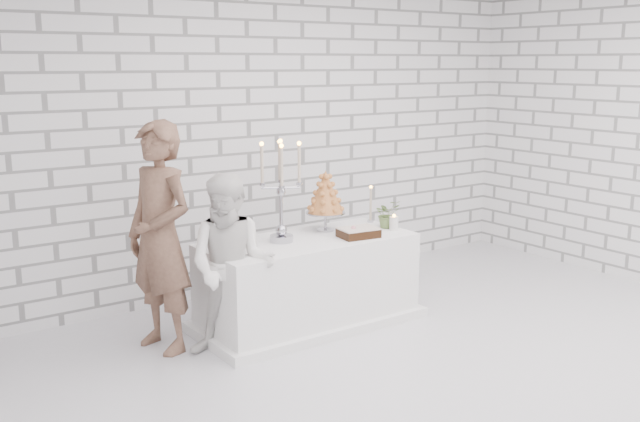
% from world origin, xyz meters
% --- Properties ---
extents(ground, '(6.00, 5.00, 0.01)m').
position_xyz_m(ground, '(0.00, 0.00, 0.00)').
color(ground, silver).
rests_on(ground, ground).
extents(wall_back, '(6.00, 0.01, 3.00)m').
position_xyz_m(wall_back, '(0.00, 2.50, 1.50)').
color(wall_back, white).
rests_on(wall_back, ground).
extents(wall_left, '(0.01, 5.00, 3.00)m').
position_xyz_m(wall_left, '(-3.00, 0.00, 1.50)').
color(wall_left, white).
rests_on(wall_left, ground).
extents(cake_table, '(1.80, 0.80, 0.75)m').
position_xyz_m(cake_table, '(-0.42, 1.33, 0.38)').
color(cake_table, white).
rests_on(cake_table, ground).
extents(groom, '(0.58, 0.74, 1.78)m').
position_xyz_m(groom, '(-1.64, 1.54, 0.89)').
color(groom, brown).
rests_on(groom, ground).
extents(bride, '(0.87, 0.85, 1.41)m').
position_xyz_m(bride, '(-1.27, 1.10, 0.70)').
color(bride, white).
rests_on(bride, ground).
extents(candelabra, '(0.43, 0.43, 0.85)m').
position_xyz_m(candelabra, '(-0.66, 1.38, 1.17)').
color(candelabra, '#A2A2AC').
rests_on(candelabra, cake_table).
extents(croquembouche, '(0.42, 0.42, 0.54)m').
position_xyz_m(croquembouche, '(-0.13, 1.49, 1.02)').
color(croquembouche, '#B06732').
rests_on(croquembouche, cake_table).
extents(chocolate_cake, '(0.35, 0.27, 0.08)m').
position_xyz_m(chocolate_cake, '(-0.04, 1.14, 0.79)').
color(chocolate_cake, black).
rests_on(chocolate_cake, cake_table).
extents(pillar_candle, '(0.08, 0.08, 0.12)m').
position_xyz_m(pillar_candle, '(0.38, 1.17, 0.81)').
color(pillar_candle, white).
rests_on(pillar_candle, cake_table).
extents(extra_taper, '(0.06, 0.06, 0.32)m').
position_xyz_m(extra_taper, '(0.41, 1.53, 0.91)').
color(extra_taper, '#C2AF98').
rests_on(extra_taper, cake_table).
extents(flowers, '(0.25, 0.22, 0.25)m').
position_xyz_m(flowers, '(0.39, 1.27, 0.88)').
color(flowers, '#436538').
rests_on(flowers, cake_table).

